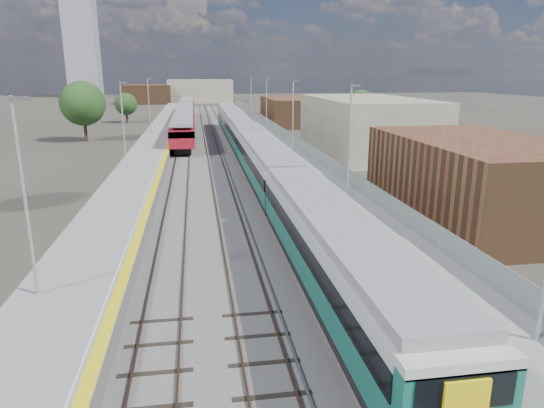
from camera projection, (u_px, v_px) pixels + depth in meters
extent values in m
plane|color=#47443A|center=(228.00, 149.00, 60.53)|extent=(320.00, 320.00, 0.00)
cube|color=#565451|center=(210.00, 146.00, 62.57)|extent=(10.50, 155.00, 0.06)
cube|color=#4C3323|center=(231.00, 143.00, 65.39)|extent=(0.07, 160.00, 0.14)
cube|color=#4C3323|center=(242.00, 142.00, 65.60)|extent=(0.07, 160.00, 0.14)
cube|color=#4C3323|center=(205.00, 143.00, 64.86)|extent=(0.07, 160.00, 0.14)
cube|color=#4C3323|center=(216.00, 143.00, 65.08)|extent=(0.07, 160.00, 0.14)
cube|color=#4C3323|center=(179.00, 144.00, 64.34)|extent=(0.07, 160.00, 0.14)
cube|color=#4C3323|center=(190.00, 143.00, 64.56)|extent=(0.07, 160.00, 0.14)
cube|color=gray|center=(229.00, 143.00, 65.34)|extent=(0.08, 160.00, 0.10)
cube|color=gray|center=(219.00, 143.00, 65.13)|extent=(0.08, 160.00, 0.10)
cube|color=slate|center=(267.00, 142.00, 63.57)|extent=(4.70, 155.00, 1.00)
cube|color=gray|center=(267.00, 138.00, 63.44)|extent=(4.70, 155.00, 0.03)
cube|color=yellow|center=(251.00, 138.00, 63.12)|extent=(0.40, 155.00, 0.01)
cube|color=gray|center=(283.00, 133.00, 63.61)|extent=(0.06, 155.00, 1.20)
cylinder|color=#9EA0A3|center=(349.00, 140.00, 33.58)|extent=(0.12, 0.12, 7.50)
cube|color=#4C4C4F|center=(355.00, 86.00, 32.65)|extent=(0.70, 0.18, 0.14)
cylinder|color=#9EA0A3|center=(293.00, 115.00, 52.64)|extent=(0.12, 0.12, 7.50)
cube|color=#4C4C4F|center=(296.00, 81.00, 51.72)|extent=(0.70, 0.18, 0.14)
cylinder|color=#9EA0A3|center=(267.00, 104.00, 71.70)|extent=(0.12, 0.12, 7.50)
cube|color=#4C4C4F|center=(268.00, 78.00, 70.78)|extent=(0.70, 0.18, 0.14)
cylinder|color=#9EA0A3|center=(251.00, 97.00, 90.77)|extent=(0.12, 0.12, 7.50)
cube|color=#4C4C4F|center=(252.00, 77.00, 89.84)|extent=(0.70, 0.18, 0.14)
cube|color=slate|center=(155.00, 144.00, 61.43)|extent=(4.30, 155.00, 1.00)
cube|color=gray|center=(155.00, 140.00, 61.30)|extent=(4.30, 155.00, 0.03)
cube|color=yellow|center=(170.00, 139.00, 61.58)|extent=(0.45, 155.00, 0.01)
cube|color=silver|center=(168.00, 140.00, 61.53)|extent=(0.08, 155.00, 0.01)
cylinder|color=#9EA0A3|center=(25.00, 200.00, 17.72)|extent=(0.12, 0.12, 7.50)
cube|color=#4C4C4F|center=(19.00, 98.00, 16.80)|extent=(0.70, 0.18, 0.14)
cylinder|color=#9EA0A3|center=(123.00, 126.00, 42.51)|extent=(0.12, 0.12, 7.50)
cube|color=#4C4C4F|center=(123.00, 83.00, 41.58)|extent=(0.70, 0.18, 0.14)
cylinder|color=#9EA0A3|center=(149.00, 106.00, 67.29)|extent=(0.12, 0.12, 7.50)
cube|color=#4C4C4F|center=(149.00, 79.00, 66.36)|extent=(0.70, 0.18, 0.14)
cube|color=brown|center=(477.00, 179.00, 31.44)|extent=(9.00, 16.00, 5.20)
cube|color=gray|center=(366.00, 125.00, 57.32)|extent=(11.00, 22.00, 6.40)
cube|color=brown|center=(289.00, 111.00, 88.53)|extent=(8.00, 18.00, 4.80)
cube|color=gray|center=(200.00, 91.00, 154.63)|extent=(20.00, 14.00, 7.00)
cube|color=brown|center=(148.00, 94.00, 147.66)|extent=(14.00, 12.00, 5.60)
cube|color=gray|center=(82.00, 43.00, 181.99)|extent=(11.00, 11.00, 40.00)
cube|color=black|center=(331.00, 278.00, 20.49)|extent=(2.70, 19.36, 0.46)
cube|color=#115B4F|center=(332.00, 261.00, 20.28)|extent=(2.80, 19.36, 1.13)
cube|color=black|center=(333.00, 240.00, 20.05)|extent=(2.86, 19.36, 0.77)
cube|color=silver|center=(333.00, 226.00, 19.88)|extent=(2.80, 19.36, 0.48)
cube|color=gray|center=(333.00, 217.00, 19.78)|extent=(2.48, 19.36, 0.40)
cube|color=black|center=(265.00, 179.00, 39.42)|extent=(2.70, 19.36, 0.46)
cube|color=#115B4F|center=(265.00, 170.00, 39.21)|extent=(2.80, 19.36, 1.13)
cube|color=black|center=(265.00, 159.00, 38.98)|extent=(2.86, 19.36, 0.77)
cube|color=silver|center=(265.00, 151.00, 38.82)|extent=(2.80, 19.36, 0.48)
cube|color=gray|center=(265.00, 146.00, 38.71)|extent=(2.48, 19.36, 0.40)
cube|color=black|center=(242.00, 144.00, 58.36)|extent=(2.70, 19.36, 0.46)
cube|color=#115B4F|center=(242.00, 138.00, 58.15)|extent=(2.80, 19.36, 1.13)
cube|color=black|center=(242.00, 130.00, 57.91)|extent=(2.86, 19.36, 0.77)
cube|color=silver|center=(242.00, 125.00, 57.75)|extent=(2.80, 19.36, 0.48)
cube|color=gray|center=(241.00, 122.00, 57.64)|extent=(2.48, 19.36, 0.40)
cube|color=black|center=(230.00, 127.00, 77.29)|extent=(2.70, 19.36, 0.46)
cube|color=#115B4F|center=(230.00, 122.00, 77.08)|extent=(2.80, 19.36, 1.13)
cube|color=black|center=(230.00, 116.00, 76.84)|extent=(2.86, 19.36, 0.77)
cube|color=silver|center=(230.00, 112.00, 76.68)|extent=(2.80, 19.36, 0.48)
cube|color=gray|center=(230.00, 109.00, 76.57)|extent=(2.48, 19.36, 0.40)
cube|color=#115B4F|center=(455.00, 408.00, 10.69)|extent=(2.78, 0.60, 2.09)
cube|color=black|center=(465.00, 393.00, 10.24)|extent=(2.28, 0.06, 0.79)
cube|color=black|center=(184.00, 142.00, 62.96)|extent=(1.95, 16.54, 0.68)
cube|color=maroon|center=(183.00, 130.00, 62.54)|extent=(2.87, 19.45, 2.05)
cube|color=black|center=(183.00, 126.00, 62.40)|extent=(2.93, 19.45, 0.72)
cube|color=gray|center=(183.00, 118.00, 62.13)|extent=(2.56, 19.45, 0.41)
cube|color=black|center=(186.00, 126.00, 81.98)|extent=(1.95, 16.54, 0.68)
cube|color=maroon|center=(186.00, 116.00, 81.56)|extent=(2.87, 19.45, 2.05)
cube|color=black|center=(186.00, 113.00, 81.42)|extent=(2.93, 19.45, 0.72)
cube|color=gray|center=(185.00, 107.00, 81.15)|extent=(2.56, 19.45, 0.41)
cube|color=black|center=(188.00, 116.00, 101.00)|extent=(1.95, 16.54, 0.68)
cube|color=maroon|center=(187.00, 108.00, 100.58)|extent=(2.87, 19.45, 2.05)
cube|color=black|center=(187.00, 106.00, 100.44)|extent=(2.93, 19.45, 0.72)
cube|color=gray|center=(187.00, 100.00, 100.17)|extent=(2.56, 19.45, 0.41)
cylinder|color=#382619|center=(86.00, 131.00, 66.99)|extent=(0.44, 0.44, 2.86)
sphere|color=#193C17|center=(83.00, 103.00, 66.00)|extent=(6.04, 6.04, 6.04)
cylinder|color=#382619|center=(127.00, 118.00, 91.75)|extent=(0.44, 0.44, 1.95)
sphere|color=#193C17|center=(126.00, 104.00, 91.08)|extent=(4.11, 4.11, 4.11)
cylinder|color=#382619|center=(360.00, 122.00, 81.63)|extent=(0.44, 0.44, 2.28)
sphere|color=#193C17|center=(360.00, 104.00, 80.85)|extent=(4.80, 4.80, 4.80)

